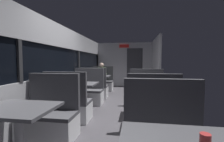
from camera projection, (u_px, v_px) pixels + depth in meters
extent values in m
cube|color=#423F44|center=(112.00, 113.00, 3.86)|extent=(3.30, 9.20, 0.02)
cube|color=#B2B2B7|center=(59.00, 93.00, 4.05)|extent=(0.08, 8.40, 0.95)
cube|color=#B2B2B7|center=(58.00, 35.00, 3.95)|extent=(0.08, 8.40, 0.60)
cube|color=black|center=(58.00, 61.00, 4.00)|extent=(0.03, 8.40, 0.75)
cube|color=#2D2D30|center=(19.00, 61.00, 2.61)|extent=(0.06, 0.08, 0.75)
cube|color=#2D2D30|center=(79.00, 61.00, 5.38)|extent=(0.06, 0.08, 0.75)
cube|color=#2D2D30|center=(98.00, 61.00, 8.14)|extent=(0.06, 0.08, 0.75)
cube|color=#B2B2B7|center=(124.00, 65.00, 7.94)|extent=(2.90, 0.08, 2.30)
cube|color=#333338|center=(135.00, 68.00, 7.81)|extent=(0.80, 0.04, 2.00)
cube|color=red|center=(124.00, 46.00, 7.82)|extent=(0.50, 0.03, 0.16)
cube|color=#B2B2B7|center=(155.00, 65.00, 6.54)|extent=(0.08, 2.40, 2.30)
cylinder|color=#9E9EA3|center=(19.00, 137.00, 1.91)|extent=(0.10, 0.10, 0.70)
cube|color=#4C4C51|center=(18.00, 109.00, 1.89)|extent=(0.90, 0.70, 0.04)
cube|color=silver|center=(49.00, 127.00, 2.57)|extent=(0.95, 0.50, 0.39)
cube|color=#47474C|center=(48.00, 114.00, 2.56)|extent=(0.95, 0.50, 0.06)
cube|color=#47474C|center=(54.00, 91.00, 2.74)|extent=(0.95, 0.08, 0.65)
cylinder|color=#9E9EA3|center=(80.00, 98.00, 4.03)|extent=(0.10, 0.10, 0.70)
cube|color=#4C4C51|center=(80.00, 84.00, 4.01)|extent=(0.90, 0.70, 0.04)
cube|color=silver|center=(69.00, 111.00, 3.39)|extent=(0.95, 0.50, 0.39)
cube|color=#47474C|center=(69.00, 101.00, 3.38)|extent=(0.95, 0.50, 0.06)
cube|color=#47474C|center=(65.00, 87.00, 3.15)|extent=(0.95, 0.08, 0.65)
cube|color=silver|center=(88.00, 97.00, 4.70)|extent=(0.95, 0.50, 0.39)
cube|color=#47474C|center=(87.00, 90.00, 4.68)|extent=(0.95, 0.50, 0.06)
cube|color=#47474C|center=(89.00, 78.00, 4.87)|extent=(0.95, 0.08, 0.65)
cylinder|color=#9E9EA3|center=(99.00, 85.00, 6.16)|extent=(0.10, 0.10, 0.70)
cube|color=#4C4C51|center=(99.00, 76.00, 6.13)|extent=(0.90, 0.70, 0.04)
cube|color=silver|center=(95.00, 92.00, 5.52)|extent=(0.95, 0.50, 0.39)
cube|color=#47474C|center=(94.00, 86.00, 5.50)|extent=(0.95, 0.50, 0.06)
cube|color=#47474C|center=(93.00, 77.00, 5.27)|extent=(0.95, 0.08, 0.65)
cube|color=silver|center=(102.00, 86.00, 6.82)|extent=(0.95, 0.50, 0.39)
cube|color=#47474C|center=(102.00, 81.00, 6.80)|extent=(0.95, 0.50, 0.06)
cube|color=#47474C|center=(103.00, 73.00, 6.99)|extent=(0.95, 0.08, 0.65)
cube|color=#47474C|center=(164.00, 141.00, 1.70)|extent=(0.95, 0.50, 0.06)
cube|color=#47474C|center=(162.00, 104.00, 1.89)|extent=(0.95, 0.08, 0.65)
cylinder|color=#9E9EA3|center=(149.00, 102.00, 3.57)|extent=(0.10, 0.10, 0.70)
cube|color=#4C4C51|center=(149.00, 87.00, 3.55)|extent=(0.90, 0.70, 0.04)
cube|color=silver|center=(152.00, 119.00, 2.93)|extent=(0.95, 0.50, 0.39)
cube|color=#47474C|center=(152.00, 108.00, 2.91)|extent=(0.95, 0.50, 0.06)
cube|color=#47474C|center=(154.00, 92.00, 2.69)|extent=(0.95, 0.08, 0.65)
cube|color=silver|center=(147.00, 101.00, 4.23)|extent=(0.95, 0.50, 0.39)
cube|color=#47474C|center=(147.00, 93.00, 4.22)|extent=(0.95, 0.50, 0.06)
cube|color=#47474C|center=(146.00, 80.00, 4.40)|extent=(0.95, 0.08, 0.65)
cube|color=#26262D|center=(102.00, 86.00, 6.82)|extent=(0.30, 0.36, 0.45)
cube|color=#59724C|center=(102.00, 74.00, 6.73)|extent=(0.34, 0.22, 0.60)
sphere|color=beige|center=(102.00, 65.00, 6.69)|extent=(0.20, 0.20, 0.20)
cylinder|color=#59724C|center=(97.00, 74.00, 6.58)|extent=(0.07, 0.28, 0.07)
cylinder|color=#59724C|center=(106.00, 74.00, 6.53)|extent=(0.07, 0.28, 0.07)
cylinder|color=#B23333|center=(205.00, 140.00, 1.01)|extent=(0.07, 0.07, 0.09)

